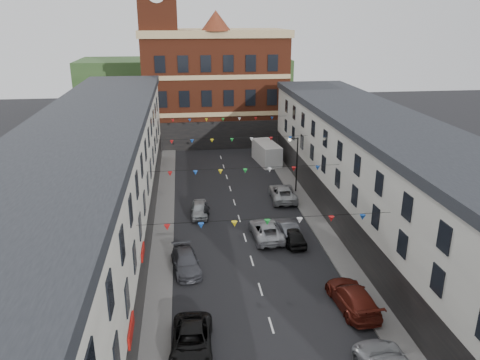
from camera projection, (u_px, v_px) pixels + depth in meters
name	position (u px, v px, depth m)	size (l,w,h in m)	color
ground	(252.00, 261.00, 35.86)	(160.00, 160.00, 0.00)	black
pavement_left	(162.00, 253.00, 36.90)	(1.80, 64.00, 0.15)	#605E5B
pavement_right	(331.00, 243.00, 38.51)	(1.80, 64.00, 0.15)	#605E5B
terrace_left	(89.00, 198.00, 33.65)	(8.40, 56.00, 10.70)	beige
terrace_right	(399.00, 190.00, 36.56)	(8.40, 56.00, 9.70)	silver
civic_building	(214.00, 85.00, 68.70)	(20.60, 13.30, 18.50)	maroon
clock_tower	(159.00, 38.00, 62.81)	(5.60, 5.60, 30.00)	maroon
distant_hill	(186.00, 85.00, 91.79)	(40.00, 14.00, 10.00)	#2F4D24
street_lamp	(295.00, 157.00, 48.44)	(1.10, 0.36, 6.00)	black
car_left_c	(192.00, 341.00, 25.92)	(2.29, 4.98, 1.38)	black
car_left_d	(186.00, 262.00, 34.39)	(1.85, 4.55, 1.32)	#43444B
car_left_e	(200.00, 209.00, 43.77)	(1.56, 3.89, 1.33)	#9DA2A6
car_right_c	(353.00, 297.00, 29.86)	(2.15, 5.29, 1.54)	maroon
car_right_d	(293.00, 236.00, 38.46)	(1.59, 3.95, 1.35)	black
car_right_e	(287.00, 228.00, 39.81)	(1.43, 4.09, 1.35)	#55575E
car_right_f	(283.00, 193.00, 47.61)	(2.44, 5.29, 1.47)	#ABADB0
moving_car	(266.00, 230.00, 39.39)	(2.36, 5.11, 1.42)	#B4B5BC
white_van	(267.00, 153.00, 59.41)	(2.26, 5.88, 2.60)	silver
pedestrian	(207.00, 211.00, 42.69)	(0.64, 0.42, 1.76)	black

